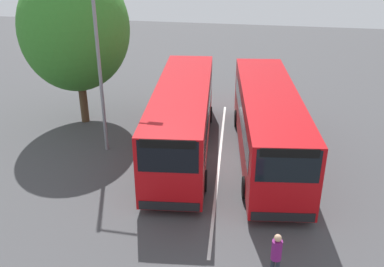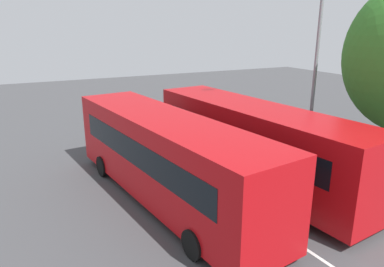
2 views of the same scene
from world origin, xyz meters
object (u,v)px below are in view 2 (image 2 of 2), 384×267
object	(u,v)px
bus_far_left	(253,141)
pedestrian	(103,125)
street_lamp	(312,61)
bus_center_left	(165,156)

from	to	relation	value
bus_far_left	pedestrian	distance (m)	9.25
pedestrian	street_lamp	bearing A→B (deg)	62.03
bus_far_left	pedestrian	bearing A→B (deg)	22.83
pedestrian	street_lamp	world-z (taller)	street_lamp
bus_far_left	pedestrian	world-z (taller)	bus_far_left
bus_center_left	pedestrian	bearing A→B (deg)	-4.25
pedestrian	bus_far_left	bearing A→B (deg)	44.41
bus_far_left	bus_center_left	bearing A→B (deg)	84.56
bus_center_left	street_lamp	bearing A→B (deg)	-92.81
street_lamp	pedestrian	bearing A→B (deg)	-42.08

